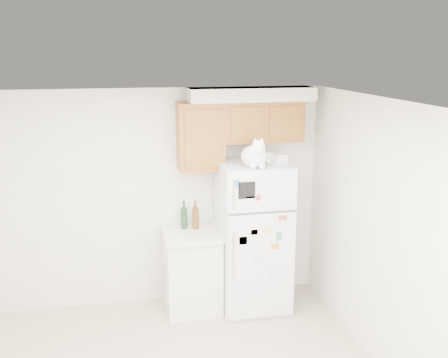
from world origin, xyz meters
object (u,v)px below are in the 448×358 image
object	(u,v)px
storage_box_back	(262,157)
cat	(255,155)
refrigerator	(253,236)
base_counter	(192,271)
bottle_green	(184,214)
storage_box_front	(280,158)
bottle_amber	(196,214)

from	to	relation	value
storage_box_back	cat	bearing A→B (deg)	-134.47
refrigerator	cat	distance (m)	1.00
base_counter	cat	distance (m)	1.53
storage_box_back	bottle_green	bearing A→B (deg)	154.02
base_counter	storage_box_front	size ratio (longest dim) A/B	6.13
bottle_amber	cat	bearing A→B (deg)	-36.01
bottle_green	bottle_amber	world-z (taller)	bottle_amber
base_counter	storage_box_back	xyz separation A→B (m)	(0.80, -0.02, 1.29)
storage_box_back	storage_box_front	xyz separation A→B (m)	(0.17, -0.09, -0.01)
refrigerator	bottle_green	bearing A→B (deg)	162.29
base_counter	bottle_green	size ratio (longest dim) A/B	2.81
cat	base_counter	bearing A→B (deg)	156.23
refrigerator	storage_box_back	world-z (taller)	storage_box_back
refrigerator	bottle_amber	xyz separation A→B (m)	(-0.62, 0.21, 0.24)
refrigerator	cat	bearing A→B (deg)	-103.27
bottle_green	bottle_amber	bearing A→B (deg)	-13.70
cat	bottle_green	distance (m)	1.12
cat	storage_box_back	size ratio (longest dim) A/B	2.69
refrigerator	cat	size ratio (longest dim) A/B	3.51
cat	bottle_green	world-z (taller)	cat
cat	storage_box_back	xyz separation A→B (m)	(0.16, 0.26, -0.08)
storage_box_front	storage_box_back	bearing A→B (deg)	138.60
storage_box_front	bottle_green	world-z (taller)	storage_box_front
base_counter	cat	bearing A→B (deg)	-23.77
refrigerator	storage_box_front	xyz separation A→B (m)	(0.28, -0.04, 0.89)
cat	bottle_amber	size ratio (longest dim) A/B	1.46
base_counter	bottle_green	xyz separation A→B (m)	(-0.06, 0.17, 0.62)
refrigerator	storage_box_front	size ratio (longest dim) A/B	11.33
storage_box_back	base_counter	bearing A→B (deg)	164.84
base_counter	cat	size ratio (longest dim) A/B	1.90
storage_box_back	refrigerator	bearing A→B (deg)	-166.82
storage_box_back	bottle_amber	size ratio (longest dim) A/B	0.54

